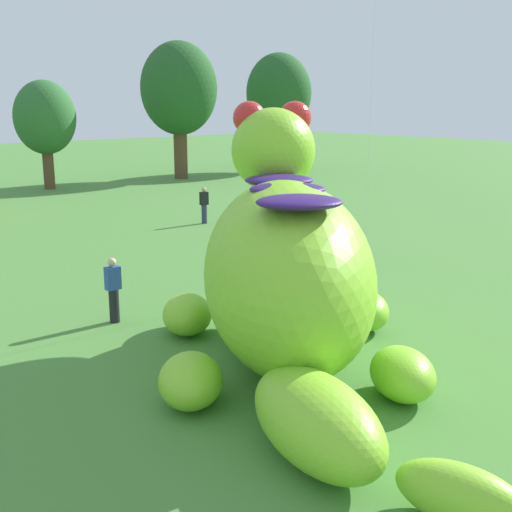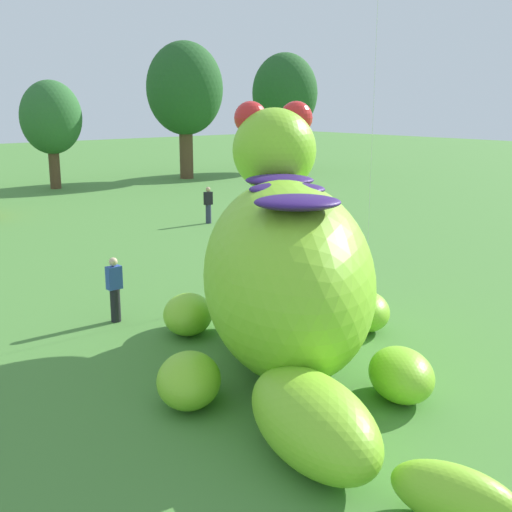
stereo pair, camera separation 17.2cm
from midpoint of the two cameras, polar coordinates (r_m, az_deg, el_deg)
The scene contains 7 objects.
ground_plane at distance 14.63m, azimuth 1.53°, elevation -8.94°, with size 160.00×160.00×0.00m, color #4C8438.
giant_inflatable_creature at distance 13.78m, azimuth 2.43°, elevation -1.39°, with size 7.69×10.59×5.60m.
tree_centre at distance 44.32m, azimuth -18.25°, elevation 11.48°, with size 3.91×3.91×6.93m.
tree_centre_right at distance 48.35m, azimuth -6.93°, elevation 14.39°, with size 5.53×5.53×9.81m.
tree_mid_right at distance 54.17m, azimuth 1.94°, elevation 14.11°, with size 5.31×5.31×9.43m.
spectator_near_inflatable at distance 30.34m, azimuth -4.76°, elevation 4.48°, with size 0.38×0.26×1.71m.
spectator_mid_field at distance 17.03m, azimuth -12.76°, elevation -2.98°, with size 0.38×0.26×1.71m.
Camera 1 is at (-9.15, -9.96, 5.58)m, focal length 45.31 mm.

